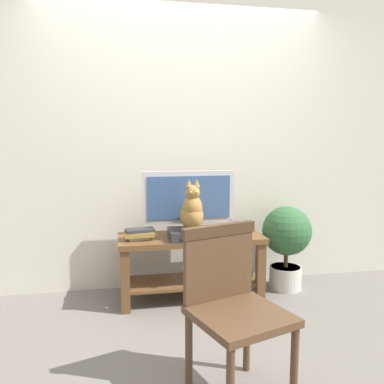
% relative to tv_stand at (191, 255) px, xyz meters
% --- Properties ---
extents(ground_plane, '(12.00, 12.00, 0.00)m').
position_rel_tv_stand_xyz_m(ground_plane, '(-0.02, -0.63, -0.38)').
color(ground_plane, slate).
extents(back_wall, '(7.00, 0.12, 2.80)m').
position_rel_tv_stand_xyz_m(back_wall, '(-0.02, 0.41, 1.02)').
color(back_wall, beige).
rests_on(back_wall, ground).
extents(tv_stand, '(1.20, 0.46, 0.54)m').
position_rel_tv_stand_xyz_m(tv_stand, '(0.00, 0.00, 0.00)').
color(tv_stand, brown).
rests_on(tv_stand, ground).
extents(tv, '(0.78, 0.20, 0.53)m').
position_rel_tv_stand_xyz_m(tv, '(0.00, 0.10, 0.45)').
color(tv, '#B7B7BC').
rests_on(tv, tv_stand).
extents(media_box, '(0.36, 0.29, 0.08)m').
position_rel_tv_stand_xyz_m(media_box, '(-0.01, -0.09, 0.20)').
color(media_box, '#2D2D30').
rests_on(media_box, tv_stand).
extents(cat, '(0.20, 0.35, 0.41)m').
position_rel_tv_stand_xyz_m(cat, '(-0.01, -0.11, 0.39)').
color(cat, olive).
rests_on(cat, media_box).
extents(wooden_chair, '(0.56, 0.57, 0.89)m').
position_rel_tv_stand_xyz_m(wooden_chair, '(-0.02, -1.25, 0.15)').
color(wooden_chair, '#513823').
rests_on(wooden_chair, ground).
extents(book_stack, '(0.25, 0.16, 0.09)m').
position_rel_tv_stand_xyz_m(book_stack, '(-0.43, -0.04, 0.21)').
color(book_stack, beige).
rests_on(book_stack, tv_stand).
extents(potted_plant, '(0.44, 0.44, 0.75)m').
position_rel_tv_stand_xyz_m(potted_plant, '(0.88, 0.06, 0.08)').
color(potted_plant, beige).
rests_on(potted_plant, ground).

